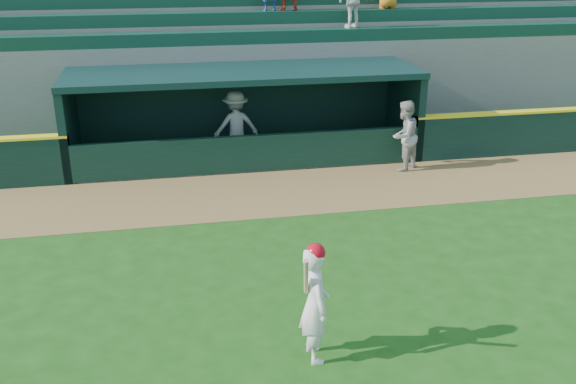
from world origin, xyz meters
name	(u,v)px	position (x,y,z in m)	size (l,w,h in m)	color
ground	(306,297)	(0.00, 0.00, 0.00)	(120.00, 120.00, 0.00)	#1A4611
warning_track	(261,193)	(0.00, 4.90, 0.01)	(40.00, 3.00, 0.01)	brown
dugout_player_front	(404,136)	(3.93, 5.92, 0.93)	(0.90, 0.70, 1.85)	gray
dugout_player_inside	(236,126)	(-0.26, 7.65, 0.96)	(1.24, 0.71, 1.92)	#A8A7A2
dugout	(243,108)	(0.00, 8.00, 1.36)	(9.40, 2.80, 2.46)	slate
stands	(225,46)	(0.02, 12.56, 2.39)	(34.50, 6.30, 6.70)	slate
batter_at_plate	(315,302)	(-0.26, -1.67, 0.91)	(0.51, 0.81, 1.83)	white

